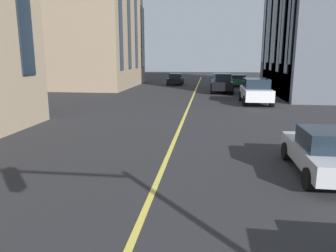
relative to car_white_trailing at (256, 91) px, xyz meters
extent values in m
cube|color=#D8C64C|center=(-6.91, 4.90, -0.96)|extent=(80.00, 0.16, 0.01)
cube|color=silver|center=(0.00, 0.00, -0.19)|extent=(4.70, 1.95, 0.80)
cube|color=#19232D|center=(0.00, 0.00, 0.56)|extent=(2.59, 1.72, 0.70)
cylinder|color=black|center=(1.55, 0.94, -0.59)|extent=(0.76, 0.27, 0.76)
cylinder|color=black|center=(1.55, -0.94, -0.59)|extent=(0.76, 0.27, 0.76)
cylinder|color=black|center=(-1.55, 0.94, -0.59)|extent=(0.76, 0.27, 0.76)
cylinder|color=black|center=(-1.55, -0.94, -0.59)|extent=(0.76, 0.27, 0.76)
cube|color=black|center=(7.52, 2.27, -0.19)|extent=(4.70, 1.95, 0.80)
cube|color=#19232D|center=(7.52, 2.27, 0.56)|extent=(2.58, 1.72, 0.70)
cylinder|color=black|center=(9.07, 3.21, -0.59)|extent=(0.76, 0.27, 0.76)
cylinder|color=black|center=(9.07, 1.33, -0.59)|extent=(0.76, 0.27, 0.76)
cylinder|color=black|center=(5.97, 3.21, -0.59)|extent=(0.76, 0.27, 0.76)
cylinder|color=black|center=(5.97, 1.33, -0.59)|extent=(0.76, 0.27, 0.76)
cube|color=#1E6038|center=(15.29, 0.00, -0.37)|extent=(4.40, 1.80, 0.55)
cube|color=#19232D|center=(15.07, 0.00, 0.15)|extent=(1.85, 1.58, 0.50)
cylinder|color=black|center=(16.74, 0.86, -0.65)|extent=(0.64, 0.22, 0.64)
cylinder|color=black|center=(16.74, -0.86, -0.65)|extent=(0.64, 0.22, 0.64)
cylinder|color=black|center=(13.84, 0.86, -0.65)|extent=(0.64, 0.22, 0.64)
cylinder|color=black|center=(13.84, -0.86, -0.65)|extent=(0.64, 0.22, 0.64)
cube|color=#B7BABF|center=(-15.12, 0.00, -0.39)|extent=(3.90, 1.75, 0.55)
cube|color=#19232D|center=(-15.32, 0.00, 0.16)|extent=(1.64, 1.54, 0.55)
cylinder|color=black|center=(-13.84, 0.84, -0.67)|extent=(0.60, 0.21, 0.60)
cylinder|color=black|center=(-16.41, 0.84, -0.67)|extent=(0.60, 0.21, 0.60)
cube|color=black|center=(16.24, 7.77, -0.39)|extent=(3.90, 1.75, 0.55)
cube|color=#19232D|center=(16.44, 7.77, 0.16)|extent=(1.64, 1.54, 0.55)
cylinder|color=black|center=(14.96, 6.93, -0.67)|extent=(0.60, 0.21, 0.60)
cylinder|color=black|center=(14.96, 8.61, -0.67)|extent=(0.60, 0.21, 0.60)
cylinder|color=black|center=(17.53, 6.93, -0.67)|extent=(0.60, 0.21, 0.60)
cylinder|color=black|center=(17.53, 8.61, -0.67)|extent=(0.60, 0.21, 0.60)
cube|color=gray|center=(12.78, 18.33, 6.78)|extent=(13.84, 11.87, 15.50)
cube|color=#19232D|center=(7.59, 12.35, 7.09)|extent=(1.10, 0.10, 11.78)
cube|color=#19232D|center=(11.05, 12.35, 7.09)|extent=(1.10, 0.10, 11.78)
cube|color=#19232D|center=(14.51, 12.35, 7.09)|extent=(1.10, 0.10, 11.78)
cube|color=#19232D|center=(17.97, 12.35, 7.09)|extent=(1.10, 0.10, 11.78)
cube|color=#19232D|center=(5.39, -2.55, 7.10)|extent=(1.10, 0.10, 11.80)
cube|color=#19232D|center=(8.67, -2.55, 7.10)|extent=(1.10, 0.10, 11.80)
cube|color=#19232D|center=(11.95, -2.55, 7.10)|extent=(1.10, 0.10, 11.80)
camera|label=1|loc=(-24.78, 3.52, 2.47)|focal=34.32mm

